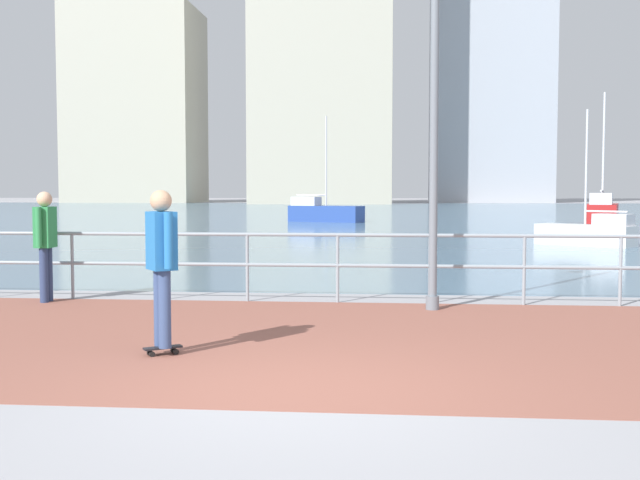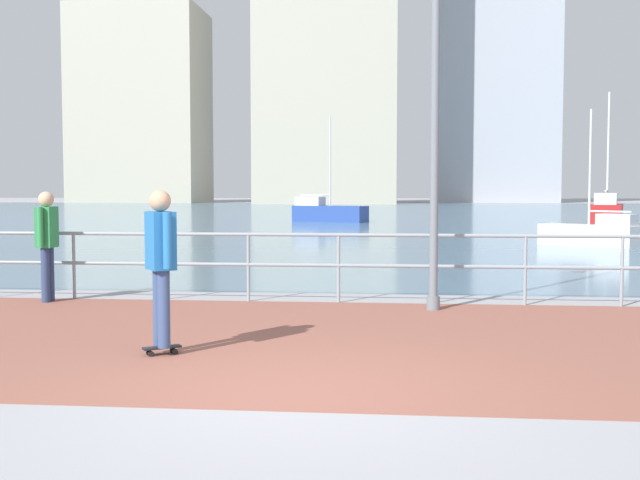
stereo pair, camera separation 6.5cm
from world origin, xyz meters
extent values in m
plane|color=#9E9EA3|center=(0.00, 40.00, 0.00)|extent=(220.00, 220.00, 0.00)
cube|color=#935647|center=(0.00, 2.46, 0.00)|extent=(28.00, 6.00, 0.01)
cube|color=slate|center=(0.00, 50.46, 0.00)|extent=(180.00, 88.00, 0.00)
cylinder|color=#8C99A3|center=(-4.20, 5.46, 0.52)|extent=(0.05, 0.05, 1.04)
cylinder|color=#8C99A3|center=(-2.80, 5.46, 0.52)|extent=(0.05, 0.05, 1.04)
cylinder|color=#8C99A3|center=(-1.40, 5.46, 0.52)|extent=(0.05, 0.05, 1.04)
cylinder|color=#8C99A3|center=(0.00, 5.46, 0.52)|extent=(0.05, 0.05, 1.04)
cylinder|color=#8C99A3|center=(1.40, 5.46, 0.52)|extent=(0.05, 0.05, 1.04)
cylinder|color=#8C99A3|center=(2.80, 5.46, 0.52)|extent=(0.05, 0.05, 1.04)
cylinder|color=#8C99A3|center=(4.20, 5.46, 0.52)|extent=(0.05, 0.05, 1.04)
cylinder|color=#8C99A3|center=(0.00, 5.46, 1.04)|extent=(25.20, 0.06, 0.06)
cylinder|color=#8C99A3|center=(0.00, 5.46, 0.57)|extent=(25.20, 0.06, 0.06)
cylinder|color=slate|center=(1.41, 4.86, 0.10)|extent=(0.19, 0.19, 0.20)
cylinder|color=slate|center=(1.41, 4.86, 2.51)|extent=(0.12, 0.12, 5.03)
cylinder|color=black|center=(-1.46, 1.54, 0.03)|extent=(0.07, 0.06, 0.06)
cylinder|color=black|center=(-1.42, 1.47, 0.03)|extent=(0.07, 0.06, 0.06)
cylinder|color=black|center=(-1.68, 1.39, 0.03)|extent=(0.07, 0.06, 0.06)
cylinder|color=black|center=(-1.63, 1.33, 0.03)|extent=(0.07, 0.06, 0.06)
cube|color=black|center=(-1.55, 1.43, 0.08)|extent=(0.39, 0.32, 0.02)
cylinder|color=#384C7A|center=(-1.59, 1.50, 0.49)|extent=(0.18, 0.18, 0.81)
cylinder|color=#384C7A|center=(-1.50, 1.37, 0.49)|extent=(0.18, 0.18, 0.81)
cube|color=#236BB2|center=(-1.55, 1.43, 1.20)|extent=(0.39, 0.42, 0.60)
cylinder|color=#236BB2|center=(-1.68, 1.62, 1.22)|extent=(0.13, 0.13, 0.57)
cylinder|color=#236BB2|center=(-1.42, 1.24, 1.22)|extent=(0.13, 0.13, 0.57)
sphere|color=tan|center=(-1.55, 1.43, 1.61)|extent=(0.22, 0.22, 0.22)
cylinder|color=navy|center=(-4.47, 5.19, 0.42)|extent=(0.13, 0.13, 0.84)
cylinder|color=navy|center=(-4.47, 5.03, 0.42)|extent=(0.13, 0.13, 0.84)
cube|color=#2D8C4C|center=(-4.47, 5.11, 1.15)|extent=(0.24, 0.34, 0.63)
cylinder|color=#2D8C4C|center=(-4.48, 5.34, 1.17)|extent=(0.09, 0.09, 0.60)
cylinder|color=#2D8C4C|center=(-4.47, 4.88, 1.17)|extent=(0.09, 0.09, 0.60)
sphere|color=#DBAD89|center=(-4.47, 5.11, 1.58)|extent=(0.23, 0.23, 0.23)
cube|color=white|center=(6.76, 18.59, 0.32)|extent=(2.90, 2.60, 0.64)
cube|color=silver|center=(7.46, 18.03, 0.82)|extent=(1.24, 1.18, 0.36)
cylinder|color=silver|center=(6.76, 18.59, 2.42)|extent=(0.07, 0.07, 3.55)
cylinder|color=silver|center=(7.27, 18.18, 1.07)|extent=(1.08, 0.89, 0.06)
cube|color=#284799|center=(-2.75, 35.61, 0.43)|extent=(4.18, 2.62, 0.86)
cube|color=silver|center=(-3.87, 36.05, 1.10)|extent=(1.66, 1.34, 0.48)
cylinder|color=silver|center=(-2.75, 35.61, 3.24)|extent=(0.10, 0.10, 4.77)
cylinder|color=silver|center=(-3.57, 35.93, 1.43)|extent=(1.71, 0.73, 0.08)
cube|color=#B21E1E|center=(11.29, 34.34, 0.50)|extent=(2.71, 4.89, 1.00)
cube|color=silver|center=(10.89, 32.99, 1.28)|extent=(1.45, 1.90, 0.56)
cylinder|color=silver|center=(11.29, 34.34, 3.78)|extent=(0.11, 0.11, 5.56)
cylinder|color=silver|center=(11.00, 33.35, 1.67)|extent=(0.68, 2.04, 0.09)
cube|color=#B2AD99|center=(-7.72, 89.39, 23.41)|extent=(16.73, 11.36, 46.82)
cube|color=#B2AD99|center=(-33.57, 97.51, 12.80)|extent=(16.68, 12.31, 25.60)
cube|color=gray|center=(-33.57, 97.51, 26.60)|extent=(6.67, 4.92, 2.00)
cube|color=#A3A8B2|center=(13.73, 103.26, 23.57)|extent=(15.81, 11.35, 47.15)
camera|label=1|loc=(0.85, -6.56, 1.73)|focal=44.46mm
camera|label=2|loc=(0.91, -6.56, 1.73)|focal=44.46mm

